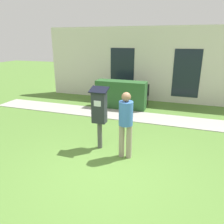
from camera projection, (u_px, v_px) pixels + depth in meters
ground_plane at (107, 172)px, 4.63m from camera, size 40.00×40.00×0.00m
sidewalk at (141, 117)px, 7.86m from camera, size 12.00×1.10×0.02m
building_facade at (154, 65)px, 9.56m from camera, size 10.00×0.26×3.20m
parking_meter at (99, 110)px, 5.35m from camera, size 0.44×0.31×1.59m
person_standing at (126, 120)px, 4.94m from camera, size 0.32×0.32×1.58m
outdoor_chair_left at (122, 91)px, 9.43m from camera, size 0.44×0.44×0.90m
outdoor_chair_middle at (143, 93)px, 9.12m from camera, size 0.44×0.44×0.90m
hedge_row at (121, 95)px, 8.80m from camera, size 2.02×0.60×1.10m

